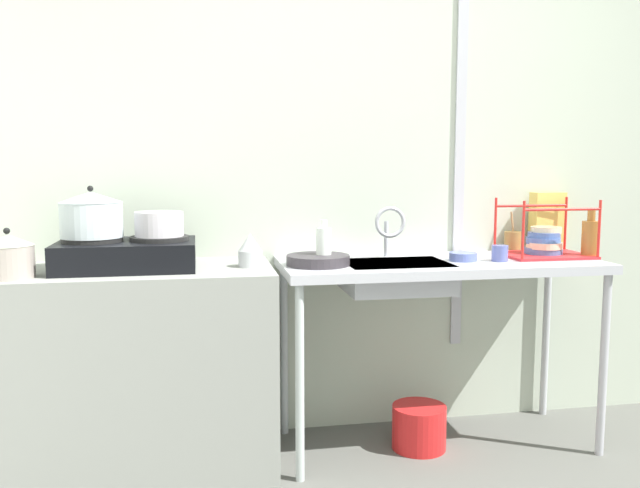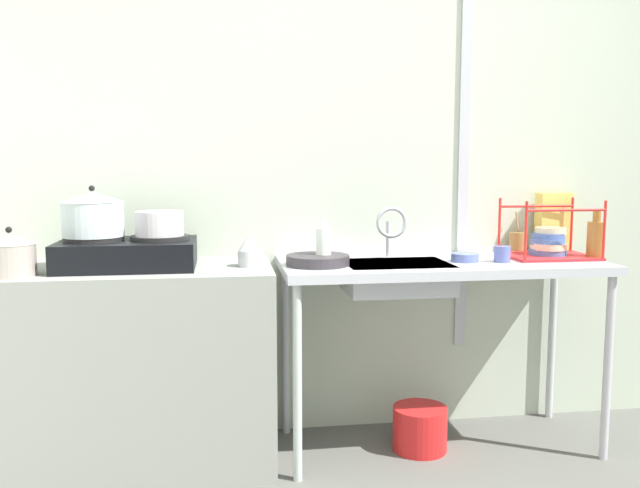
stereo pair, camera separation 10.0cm
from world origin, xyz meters
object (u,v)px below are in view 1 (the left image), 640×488
Objects in this scene: stove at (127,254)px; small_bowl_on_drainboard at (463,257)px; bottle_by_sink at (324,245)px; faucet at (389,225)px; dish_rack at (544,244)px; cereal_box at (547,221)px; percolator at (250,250)px; frying_pan at (318,260)px; cup_by_rack at (500,253)px; utensil_jar at (512,241)px; sink_basin at (396,277)px; pot_beside_stove at (8,256)px; bucket_on_floor at (419,427)px; bottle_by_rack at (590,238)px; pot_on_right_burner at (159,224)px; pot_on_left_burner at (91,214)px.

small_bowl_on_drainboard is at bearing -1.24° from stove.
faucet is at bearing 23.77° from bottle_by_sink.
cereal_box reaches higher than dish_rack.
percolator reaches higher than frying_pan.
bottle_by_sink is at bearing 176.80° from cup_by_rack.
cereal_box is 1.48× the size of utensil_jar.
sink_basin is at bearing -94.02° from faucet.
pot_beside_stove is 0.50× the size of dish_rack.
small_bowl_on_drainboard is 0.79m from bucket_on_floor.
bottle_by_rack is 0.77× the size of cereal_box.
faucet is at bearing 6.56° from pot_on_right_burner.
bottle_by_sink is (-0.32, 0.00, 0.14)m from sink_basin.
frying_pan is 1.23m from cereal_box.
percolator is at bearing -174.22° from cereal_box.
stove is 1.42× the size of dish_rack.
cup_by_rack is at bearing -5.36° from sink_basin.
cup_by_rack is 0.85m from bucket_on_floor.
percolator is 0.66m from faucet.
cereal_box is at bearing 8.74° from pot_beside_stove.
frying_pan is 0.94× the size of cereal_box.
cup_by_rack is at bearing -176.09° from bottle_by_rack.
percolator is 0.63× the size of bottle_by_rack.
utensil_jar is (0.21, 0.30, 0.02)m from cup_by_rack.
pot_on_left_burner is 0.34m from pot_beside_stove.
stove is 0.44m from pot_beside_stove.
sink_basin is at bearing -1.37° from pot_on_left_burner.
cereal_box is at bearing 6.99° from pot_on_right_burner.
stove is 3.92× the size of percolator.
pot_on_right_burner is at bearing -177.14° from cereal_box.
faucet is at bearing 5.22° from pot_on_left_burner.
bottle_by_sink is (0.67, -0.03, -0.10)m from pot_on_right_burner.
sink_basin is 0.92m from bottle_by_rack.
faucet is 0.50m from cup_by_rack.
utensil_jar reaches higher than sink_basin.
faucet is at bearing 173.66° from dish_rack.
stove reaches higher than frying_pan.
bottle_by_rack is at bearing -1.11° from pot_on_left_burner.
small_bowl_on_drainboard is (0.65, 0.01, -0.00)m from frying_pan.
pot_on_right_burner is 1.03× the size of pot_beside_stove.
sink_basin is 1.85× the size of bucket_on_floor.
pot_beside_stove is 1.56× the size of small_bowl_on_drainboard.
cup_by_rack is (0.46, -0.04, 0.10)m from sink_basin.
percolator is 0.29m from frying_pan.
dish_rack is (0.72, -0.08, -0.09)m from faucet.
bottle_by_sink is at bearing -2.52° from pot_on_right_burner.
utensil_jar reaches higher than cup_by_rack.
percolator is at bearing 179.63° from bottle_by_rack.
percolator is 1.10m from bucket_on_floor.
percolator is 0.31× the size of sink_basin.
pot_beside_stove is 0.81× the size of faucet.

